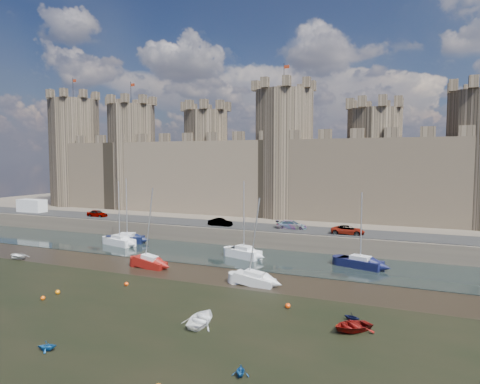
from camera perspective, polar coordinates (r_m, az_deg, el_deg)
The scene contains 28 objects.
ground at distance 40.15m, azimuth -18.89°, elevation -14.96°, with size 160.00×160.00×0.00m, color black.
seaweed_patch at distance 36.21m, azimuth -25.53°, elevation -17.34°, with size 70.00×34.00×0.01m, color black.
water_channel at distance 59.44m, azimuth -3.11°, elevation -8.31°, with size 160.00×12.00×0.08m, color black.
quay at distance 92.44m, azimuth 6.75°, elevation -2.96°, with size 160.00×60.00×2.50m, color #4C443A.
road at distance 67.92m, azimuth 0.60°, elevation -4.53°, with size 160.00×7.00×0.10m, color black.
castle at distance 80.43m, azimuth 3.99°, elevation 3.39°, with size 108.50×11.00×29.00m.
car_0 at distance 82.40m, azimuth -18.50°, elevation -2.73°, with size 1.58×3.94×1.34m, color gray.
car_1 at distance 67.77m, azimuth -2.65°, elevation -4.05°, with size 1.34×3.85×1.27m, color gray.
car_2 at distance 65.43m, azimuth 6.86°, elevation -4.36°, with size 1.86×4.59×1.33m, color gray.
car_3 at distance 62.16m, azimuth 14.18°, elevation -4.96°, with size 2.12×4.60×1.28m, color gray.
van at distance 94.47m, azimuth -26.01°, elevation -1.68°, with size 5.88×2.35×2.57m, color silver.
sailboat_0 at distance 67.63m, azimuth -15.74°, elevation -6.27°, with size 5.56×3.26×9.76m.
sailboat_1 at distance 69.07m, azimuth -14.80°, elevation -6.01°, with size 5.35×3.37×10.01m.
sailboat_2 at distance 57.05m, azimuth 0.52°, elevation -8.05°, with size 5.06×3.12×10.20m.
sailboat_3 at distance 54.17m, azimuth 15.75°, elevation -9.00°, with size 5.56×3.47×9.10m.
sailboat_4 at distance 53.46m, azimuth -11.95°, elevation -9.11°, with size 4.30×1.99×9.76m.
sailboat_5 at distance 45.55m, azimuth 1.91°, elevation -11.47°, with size 4.31×1.79×9.20m.
dinghy_1 at distance 33.90m, azimuth -24.34°, elevation -18.22°, with size 1.14×0.70×1.32m, color #165498.
dinghy_2 at distance 35.61m, azimuth -5.16°, elevation -16.69°, with size 2.45×0.71×3.43m, color white.
dinghy_4 at distance 35.31m, azimuth 14.74°, elevation -17.01°, with size 2.44×0.71×3.42m, color #690E0B.
dinghy_5 at distance 28.16m, azimuth 0.07°, elevation -22.73°, with size 1.09×0.66×1.26m, color navy.
dinghy_6 at distance 64.31m, azimuth -27.53°, elevation -7.56°, with size 2.33×0.67×3.26m, color silver.
dinghy_7 at distance 37.35m, azimuth 14.70°, elevation -15.82°, with size 1.09×0.67×1.27m, color black.
buoy_0 at distance 46.28m, azimuth -23.13°, elevation -12.17°, with size 0.45×0.45×0.45m, color orange.
buoy_1 at distance 46.81m, azimuth -14.91°, elevation -11.77°, with size 0.44×0.44×0.44m, color #FF480B.
buoy_3 at distance 39.23m, azimuth 6.39°, elevation -14.84°, with size 0.48×0.48×0.48m, color #E63F0A.
buoy_4 at distance 45.02m, azimuth -24.79°, elevation -12.71°, with size 0.42×0.42×0.42m, color #E8540A.
buoy_5 at distance 35.44m, azimuth 12.97°, elevation -17.13°, with size 0.43×0.43×0.43m, color #EC480A.
Camera 1 is at (25.52, -28.04, 13.22)m, focal length 32.00 mm.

